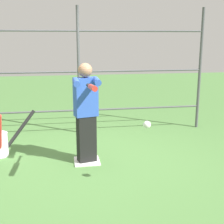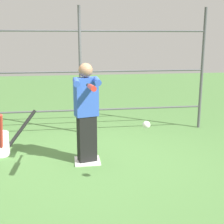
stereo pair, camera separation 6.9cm
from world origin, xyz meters
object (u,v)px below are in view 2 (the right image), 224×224
at_px(baseball_bat_swinging, 91,87).
at_px(bat_bucket, 0,142).
at_px(batter, 86,110).
at_px(softball_in_flight, 146,125).

height_order(baseball_bat_swinging, bat_bucket, baseball_bat_swinging).
bearing_deg(baseball_bat_swinging, batter, -89.58).
xyz_separation_m(baseball_bat_swinging, softball_in_flight, (-0.67, 0.16, -0.46)).
relative_size(baseball_bat_swinging, softball_in_flight, 8.52).
xyz_separation_m(batter, softball_in_flight, (-0.67, 1.05, 0.03)).
relative_size(softball_in_flight, bat_bucket, 0.09).
bearing_deg(baseball_bat_swinging, softball_in_flight, 166.51).
relative_size(baseball_bat_swinging, bat_bucket, 0.73).
height_order(batter, bat_bucket, batter).
bearing_deg(batter, baseball_bat_swinging, 90.42).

